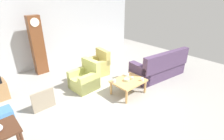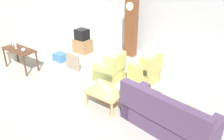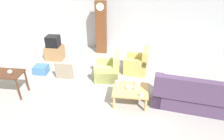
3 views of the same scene
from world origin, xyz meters
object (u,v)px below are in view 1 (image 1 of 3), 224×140
(cup_blue_rimmed, at_px, (114,81))
(bowl_shallow_green, at_px, (127,80))
(coffee_table_wood, at_px, (128,82))
(storage_box_blue, at_px, (2,116))
(armchair_olive_far, at_px, (97,66))
(framed_picture_leaning, at_px, (44,100))
(cup_cream_tall, at_px, (132,78))
(grandfather_clock, at_px, (38,46))
(armchair_olive_near, at_px, (85,79))
(cup_white_porcelain, at_px, (142,79))
(couch_floral, at_px, (159,68))
(bowl_white_stacked, at_px, (127,75))

(cup_blue_rimmed, height_order, bowl_shallow_green, cup_blue_rimmed)
(coffee_table_wood, bearing_deg, storage_box_blue, 158.89)
(armchair_olive_far, height_order, framed_picture_leaning, armchair_olive_far)
(framed_picture_leaning, relative_size, cup_cream_tall, 7.45)
(framed_picture_leaning, relative_size, bowl_shallow_green, 3.37)
(grandfather_clock, relative_size, storage_box_blue, 4.62)
(armchair_olive_near, distance_m, bowl_shallow_green, 1.39)
(grandfather_clock, height_order, cup_white_porcelain, grandfather_clock)
(couch_floral, bearing_deg, bowl_white_stacked, 170.69)
(cup_white_porcelain, distance_m, bowl_white_stacked, 0.57)
(couch_floral, distance_m, cup_blue_rimmed, 2.09)
(grandfather_clock, bearing_deg, armchair_olive_far, -44.83)
(armchair_olive_near, distance_m, coffee_table_wood, 1.43)
(framed_picture_leaning, xyz_separation_m, cup_blue_rimmed, (1.86, -0.77, 0.22))
(grandfather_clock, bearing_deg, storage_box_blue, -131.69)
(couch_floral, bearing_deg, storage_box_blue, 165.99)
(bowl_white_stacked, bearing_deg, armchair_olive_far, 91.12)
(grandfather_clock, bearing_deg, coffee_table_wood, -67.25)
(storage_box_blue, bearing_deg, coffee_table_wood, -21.11)
(couch_floral, xyz_separation_m, armchair_olive_near, (-2.46, 1.17, -0.05))
(armchair_olive_near, height_order, cup_cream_tall, armchair_olive_near)
(storage_box_blue, distance_m, bowl_shallow_green, 3.40)
(armchair_olive_far, xyz_separation_m, cup_white_porcelain, (0.13, -2.06, 0.20))
(armchair_olive_far, distance_m, coffee_table_wood, 1.77)
(grandfather_clock, xyz_separation_m, cup_white_porcelain, (1.67, -3.59, -0.59))
(armchair_olive_far, distance_m, cup_cream_tall, 1.80)
(grandfather_clock, height_order, bowl_white_stacked, grandfather_clock)
(couch_floral, height_order, bowl_white_stacked, couch_floral)
(cup_white_porcelain, relative_size, cup_blue_rimmed, 0.96)
(armchair_olive_far, distance_m, framed_picture_leaning, 2.54)
(cup_cream_tall, bearing_deg, couch_floral, 1.91)
(grandfather_clock, relative_size, framed_picture_leaning, 3.61)
(framed_picture_leaning, height_order, cup_cream_tall, framed_picture_leaning)
(couch_floral, xyz_separation_m, storage_box_blue, (-4.89, 1.22, -0.21))
(couch_floral, relative_size, coffee_table_wood, 2.29)
(framed_picture_leaning, distance_m, cup_blue_rimmed, 2.02)
(armchair_olive_far, relative_size, grandfather_clock, 0.42)
(grandfather_clock, xyz_separation_m, cup_blue_rimmed, (0.98, -3.09, -0.59))
(framed_picture_leaning, bearing_deg, armchair_olive_near, 8.12)
(cup_blue_rimmed, distance_m, bowl_white_stacked, 0.59)
(bowl_white_stacked, distance_m, bowl_shallow_green, 0.35)
(grandfather_clock, distance_m, cup_blue_rimmed, 3.29)
(couch_floral, xyz_separation_m, cup_cream_tall, (-1.54, -0.05, 0.14))
(couch_floral, distance_m, framed_picture_leaning, 4.05)
(cup_blue_rimmed, bearing_deg, couch_floral, -5.13)
(cup_white_porcelain, distance_m, cup_blue_rimmed, 0.85)
(armchair_olive_far, height_order, coffee_table_wood, armchair_olive_far)
(grandfather_clock, bearing_deg, bowl_shallow_green, -68.02)
(framed_picture_leaning, height_order, cup_blue_rimmed, framed_picture_leaning)
(armchair_olive_far, xyz_separation_m, framed_picture_leaning, (-2.42, -0.78, -0.02))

